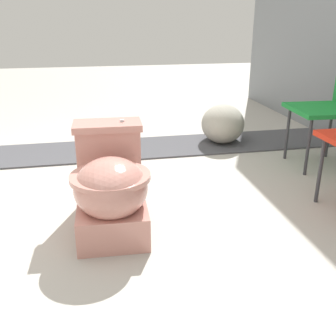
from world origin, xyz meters
The scene contains 4 objects.
ground_plane centered at (0.00, 0.00, 0.00)m, with size 14.00×14.00×0.00m, color #B7B2A8.
gravel_strip centered at (-1.11, 0.50, 0.01)m, with size 0.56×8.00×0.01m, color #4C4C51.
toilet centered at (0.14, 0.29, 0.22)m, with size 0.65×0.41×0.52m.
boulder_near centered at (-1.16, 1.34, 0.16)m, with size 0.49×0.37×0.33m, color #ADA899.
Camera 1 is at (2.00, 0.22, 1.04)m, focal length 42.00 mm.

